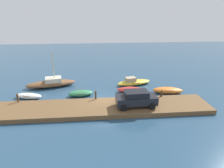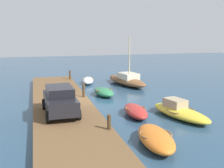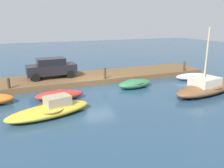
{
  "view_description": "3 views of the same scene",
  "coord_description": "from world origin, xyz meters",
  "px_view_note": "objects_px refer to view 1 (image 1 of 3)",
  "views": [
    {
      "loc": [
        -0.69,
        -19.5,
        9.39
      ],
      "look_at": [
        1.19,
        1.57,
        1.35
      ],
      "focal_mm": 30.62,
      "sensor_mm": 36.0,
      "label": 1
    },
    {
      "loc": [
        19.42,
        -3.89,
        5.25
      ],
      "look_at": [
        -0.56,
        1.67,
        1.35
      ],
      "focal_mm": 44.82,
      "sensor_mm": 36.0,
      "label": 2
    },
    {
      "loc": [
        5.85,
        16.96,
        5.13
      ],
      "look_at": [
        0.24,
        3.5,
        1.1
      ],
      "focal_mm": 36.91,
      "sensor_mm": 36.0,
      "label": 3
    }
  ],
  "objects_px": {
    "rowboat_white": "(29,96)",
    "mooring_post_mid_west": "(96,95)",
    "sailboat_brown": "(51,83)",
    "mooring_post_west": "(18,98)",
    "mooring_post_mid_east": "(161,93)",
    "rowboat_red": "(130,90)",
    "rowboat_orange": "(168,90)",
    "motorboat_yellow": "(133,82)",
    "dinghy_green": "(81,93)",
    "parked_car": "(136,98)"
  },
  "relations": [
    {
      "from": "dinghy_green",
      "to": "rowboat_red",
      "type": "height_order",
      "value": "dinghy_green"
    },
    {
      "from": "dinghy_green",
      "to": "mooring_post_mid_west",
      "type": "relative_size",
      "value": 3.23
    },
    {
      "from": "rowboat_white",
      "to": "mooring_post_mid_west",
      "type": "relative_size",
      "value": 3.49
    },
    {
      "from": "rowboat_white",
      "to": "dinghy_green",
      "type": "relative_size",
      "value": 1.08
    },
    {
      "from": "mooring_post_mid_west",
      "to": "mooring_post_mid_east",
      "type": "height_order",
      "value": "mooring_post_mid_west"
    },
    {
      "from": "sailboat_brown",
      "to": "rowboat_red",
      "type": "distance_m",
      "value": 10.46
    },
    {
      "from": "mooring_post_west",
      "to": "mooring_post_mid_east",
      "type": "distance_m",
      "value": 15.54
    },
    {
      "from": "rowboat_white",
      "to": "mooring_post_mid_east",
      "type": "xyz_separation_m",
      "value": [
        15.06,
        -1.78,
        0.51
      ]
    },
    {
      "from": "sailboat_brown",
      "to": "parked_car",
      "type": "distance_m",
      "value": 12.39
    },
    {
      "from": "motorboat_yellow",
      "to": "mooring_post_mid_east",
      "type": "distance_m",
      "value": 5.57
    },
    {
      "from": "sailboat_brown",
      "to": "motorboat_yellow",
      "type": "distance_m",
      "value": 11.04
    },
    {
      "from": "dinghy_green",
      "to": "rowboat_red",
      "type": "bearing_deg",
      "value": -1.69
    },
    {
      "from": "mooring_post_mid_west",
      "to": "mooring_post_mid_east",
      "type": "bearing_deg",
      "value": 0.0
    },
    {
      "from": "dinghy_green",
      "to": "mooring_post_mid_west",
      "type": "distance_m",
      "value": 2.73
    },
    {
      "from": "motorboat_yellow",
      "to": "mooring_post_west",
      "type": "bearing_deg",
      "value": -171.96
    },
    {
      "from": "dinghy_green",
      "to": "rowboat_orange",
      "type": "bearing_deg",
      "value": -7.81
    },
    {
      "from": "mooring_post_mid_east",
      "to": "mooring_post_west",
      "type": "bearing_deg",
      "value": 180.0
    },
    {
      "from": "rowboat_orange",
      "to": "rowboat_white",
      "type": "relative_size",
      "value": 1.15
    },
    {
      "from": "sailboat_brown",
      "to": "rowboat_orange",
      "type": "height_order",
      "value": "sailboat_brown"
    },
    {
      "from": "sailboat_brown",
      "to": "rowboat_red",
      "type": "height_order",
      "value": "sailboat_brown"
    },
    {
      "from": "rowboat_white",
      "to": "mooring_post_mid_west",
      "type": "xyz_separation_m",
      "value": [
        7.71,
        -1.78,
        0.61
      ]
    },
    {
      "from": "motorboat_yellow",
      "to": "mooring_post_mid_west",
      "type": "distance_m",
      "value": 7.31
    },
    {
      "from": "rowboat_red",
      "to": "mooring_post_mid_west",
      "type": "height_order",
      "value": "mooring_post_mid_west"
    },
    {
      "from": "motorboat_yellow",
      "to": "rowboat_red",
      "type": "height_order",
      "value": "motorboat_yellow"
    },
    {
      "from": "sailboat_brown",
      "to": "mooring_post_mid_west",
      "type": "bearing_deg",
      "value": -54.21
    },
    {
      "from": "mooring_post_mid_east",
      "to": "motorboat_yellow",
      "type": "bearing_deg",
      "value": 112.89
    },
    {
      "from": "rowboat_white",
      "to": "dinghy_green",
      "type": "xyz_separation_m",
      "value": [
        5.94,
        0.21,
        0.02
      ]
    },
    {
      "from": "rowboat_white",
      "to": "parked_car",
      "type": "bearing_deg",
      "value": -6.31
    },
    {
      "from": "rowboat_red",
      "to": "mooring_post_mid_east",
      "type": "height_order",
      "value": "mooring_post_mid_east"
    },
    {
      "from": "sailboat_brown",
      "to": "mooring_post_mid_east",
      "type": "height_order",
      "value": "sailboat_brown"
    },
    {
      "from": "mooring_post_mid_east",
      "to": "parked_car",
      "type": "xyz_separation_m",
      "value": [
        -3.33,
        -2.1,
        0.49
      ]
    },
    {
      "from": "rowboat_orange",
      "to": "mooring_post_mid_west",
      "type": "relative_size",
      "value": 4.0
    },
    {
      "from": "parked_car",
      "to": "dinghy_green",
      "type": "bearing_deg",
      "value": 142.89
    },
    {
      "from": "rowboat_red",
      "to": "parked_car",
      "type": "height_order",
      "value": "parked_car"
    },
    {
      "from": "motorboat_yellow",
      "to": "parked_car",
      "type": "distance_m",
      "value": 7.37
    },
    {
      "from": "rowboat_white",
      "to": "parked_car",
      "type": "xyz_separation_m",
      "value": [
        11.73,
        -3.88,
        1.0
      ]
    },
    {
      "from": "sailboat_brown",
      "to": "mooring_post_west",
      "type": "height_order",
      "value": "sailboat_brown"
    },
    {
      "from": "sailboat_brown",
      "to": "mooring_post_mid_east",
      "type": "distance_m",
      "value": 14.24
    },
    {
      "from": "mooring_post_west",
      "to": "mooring_post_mid_west",
      "type": "height_order",
      "value": "mooring_post_mid_west"
    },
    {
      "from": "dinghy_green",
      "to": "mooring_post_mid_east",
      "type": "bearing_deg",
      "value": -19.42
    },
    {
      "from": "mooring_post_mid_west",
      "to": "parked_car",
      "type": "height_order",
      "value": "parked_car"
    },
    {
      "from": "sailboat_brown",
      "to": "motorboat_yellow",
      "type": "relative_size",
      "value": 1.32
    },
    {
      "from": "motorboat_yellow",
      "to": "rowboat_white",
      "type": "xyz_separation_m",
      "value": [
        -12.9,
        -3.34,
        -0.06
      ]
    },
    {
      "from": "sailboat_brown",
      "to": "rowboat_white",
      "type": "bearing_deg",
      "value": -129.39
    },
    {
      "from": "rowboat_orange",
      "to": "mooring_post_mid_east",
      "type": "xyz_separation_m",
      "value": [
        -1.48,
        -1.86,
        0.46
      ]
    },
    {
      "from": "sailboat_brown",
      "to": "rowboat_orange",
      "type": "relative_size",
      "value": 1.75
    },
    {
      "from": "rowboat_orange",
      "to": "mooring_post_mid_west",
      "type": "bearing_deg",
      "value": -160.03
    },
    {
      "from": "rowboat_red",
      "to": "mooring_post_west",
      "type": "height_order",
      "value": "mooring_post_west"
    },
    {
      "from": "motorboat_yellow",
      "to": "parked_car",
      "type": "height_order",
      "value": "parked_car"
    },
    {
      "from": "mooring_post_west",
      "to": "dinghy_green",
      "type": "bearing_deg",
      "value": 17.24
    }
  ]
}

